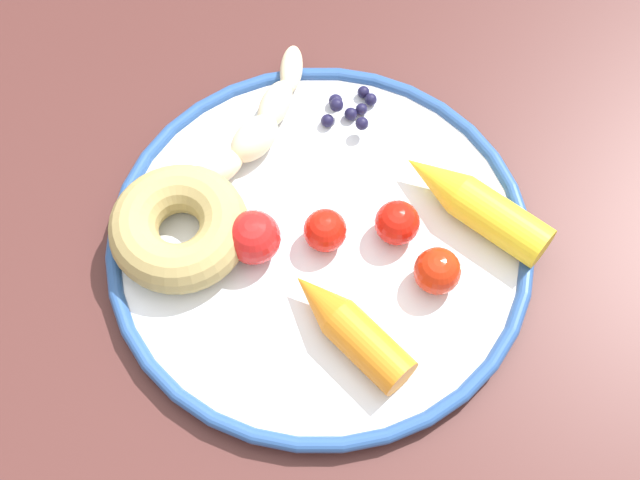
# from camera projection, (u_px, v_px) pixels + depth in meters

# --- Properties ---
(ground_plane) EXTENTS (6.00, 6.00, 0.00)m
(ground_plane) POSITION_uv_depth(u_px,v_px,m) (286.00, 476.00, 1.35)
(ground_plane) COLOR #80705E
(dining_table) EXTENTS (1.10, 0.75, 0.74)m
(dining_table) POSITION_uv_depth(u_px,v_px,m) (261.00, 324.00, 0.78)
(dining_table) COLOR #492522
(dining_table) RESTS_ON ground_plane
(plate) EXTENTS (0.34, 0.34, 0.02)m
(plate) POSITION_uv_depth(u_px,v_px,m) (320.00, 242.00, 0.70)
(plate) COLOR silver
(plate) RESTS_ON dining_table
(banana) EXTENTS (0.12, 0.17, 0.03)m
(banana) POSITION_uv_depth(u_px,v_px,m) (246.00, 135.00, 0.72)
(banana) COLOR beige
(banana) RESTS_ON plate
(carrot_orange) EXTENTS (0.11, 0.10, 0.03)m
(carrot_orange) POSITION_uv_depth(u_px,v_px,m) (348.00, 327.00, 0.64)
(carrot_orange) COLOR orange
(carrot_orange) RESTS_ON plate
(carrot_yellow) EXTENTS (0.13, 0.10, 0.04)m
(carrot_yellow) POSITION_uv_depth(u_px,v_px,m) (474.00, 203.00, 0.69)
(carrot_yellow) COLOR yellow
(carrot_yellow) RESTS_ON plate
(donut) EXTENTS (0.14, 0.14, 0.04)m
(donut) POSITION_uv_depth(u_px,v_px,m) (179.00, 228.00, 0.68)
(donut) COLOR tan
(donut) RESTS_ON plate
(blueberry_pile) EXTENTS (0.05, 0.05, 0.02)m
(blueberry_pile) POSITION_uv_depth(u_px,v_px,m) (349.00, 108.00, 0.74)
(blueberry_pile) COLOR #191638
(blueberry_pile) RESTS_ON plate
(tomato_near) EXTENTS (0.04, 0.04, 0.04)m
(tomato_near) POSITION_uv_depth(u_px,v_px,m) (437.00, 271.00, 0.66)
(tomato_near) COLOR red
(tomato_near) RESTS_ON plate
(tomato_mid) EXTENTS (0.04, 0.04, 0.04)m
(tomato_mid) POSITION_uv_depth(u_px,v_px,m) (259.00, 238.00, 0.67)
(tomato_mid) COLOR red
(tomato_mid) RESTS_ON plate
(tomato_far) EXTENTS (0.03, 0.03, 0.03)m
(tomato_far) POSITION_uv_depth(u_px,v_px,m) (325.00, 230.00, 0.68)
(tomato_far) COLOR red
(tomato_far) RESTS_ON plate
(tomato_extra) EXTENTS (0.04, 0.04, 0.04)m
(tomato_extra) POSITION_uv_depth(u_px,v_px,m) (397.00, 223.00, 0.68)
(tomato_extra) COLOR red
(tomato_extra) RESTS_ON plate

